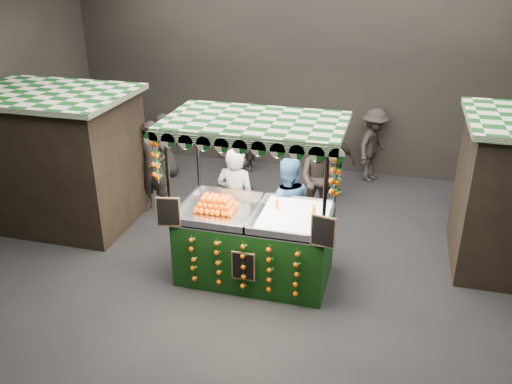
# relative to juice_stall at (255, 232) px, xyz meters

# --- Properties ---
(ground) EXTENTS (12.00, 12.00, 0.00)m
(ground) POSITION_rel_juice_stall_xyz_m (0.17, 0.06, -0.84)
(ground) COLOR black
(ground) RESTS_ON ground
(market_hall) EXTENTS (12.10, 10.10, 5.05)m
(market_hall) POSITION_rel_juice_stall_xyz_m (0.17, 0.06, 2.54)
(market_hall) COLOR black
(market_hall) RESTS_ON ground
(neighbour_stall_left) EXTENTS (3.00, 2.20, 2.60)m
(neighbour_stall_left) POSITION_rel_juice_stall_xyz_m (-4.23, 1.06, 0.47)
(neighbour_stall_left) COLOR black
(neighbour_stall_left) RESTS_ON ground
(juice_stall) EXTENTS (2.79, 1.64, 2.71)m
(juice_stall) POSITION_rel_juice_stall_xyz_m (0.00, 0.00, 0.00)
(juice_stall) COLOR black
(juice_stall) RESTS_ON ground
(vendor_grey) EXTENTS (0.74, 0.52, 1.95)m
(vendor_grey) POSITION_rel_juice_stall_xyz_m (-0.57, 0.81, 0.13)
(vendor_grey) COLOR slate
(vendor_grey) RESTS_ON ground
(vendor_blue) EXTENTS (1.01, 0.87, 1.81)m
(vendor_blue) POSITION_rel_juice_stall_xyz_m (0.32, 0.90, 0.07)
(vendor_blue) COLOR #274F7D
(vendor_blue) RESTS_ON ground
(shopper_0) EXTENTS (0.71, 0.48, 1.89)m
(shopper_0) POSITION_rel_juice_stall_xyz_m (-2.64, 1.89, 0.11)
(shopper_0) COLOR black
(shopper_0) RESTS_ON ground
(shopper_1) EXTENTS (0.87, 0.69, 1.76)m
(shopper_1) POSITION_rel_juice_stall_xyz_m (0.68, 2.31, 0.04)
(shopper_1) COLOR #2E2725
(shopper_1) RESTS_ON ground
(shopper_2) EXTENTS (1.04, 0.63, 1.65)m
(shopper_2) POSITION_rel_juice_stall_xyz_m (0.78, 3.60, -0.02)
(shopper_2) COLOR black
(shopper_2) RESTS_ON ground
(shopper_3) EXTENTS (1.01, 1.27, 1.72)m
(shopper_3) POSITION_rel_juice_stall_xyz_m (1.56, 4.65, 0.02)
(shopper_3) COLOR #2B2523
(shopper_3) RESTS_ON ground
(shopper_4) EXTENTS (0.87, 0.73, 1.52)m
(shopper_4) POSITION_rel_juice_stall_xyz_m (-3.19, 3.66, -0.08)
(shopper_4) COLOR black
(shopper_4) RESTS_ON ground
(shopper_6) EXTENTS (0.56, 0.71, 1.70)m
(shopper_6) POSITION_rel_juice_stall_xyz_m (-1.39, 4.54, 0.01)
(shopper_6) COLOR black
(shopper_6) RESTS_ON ground
(shopper_7) EXTENTS (0.93, 0.80, 1.65)m
(shopper_7) POSITION_rel_juice_stall_xyz_m (-1.32, 3.21, -0.01)
(shopper_7) COLOR #2C2724
(shopper_7) RESTS_ON ground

